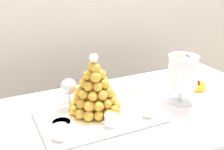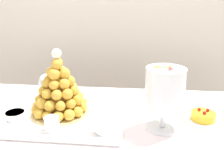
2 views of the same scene
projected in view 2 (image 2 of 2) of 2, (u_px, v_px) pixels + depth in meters
name	position (u px, v px, depth m)	size (l,w,h in m)	color
buffet_table	(96.00, 147.00, 0.97)	(1.53, 0.78, 0.77)	brown
serving_tray	(59.00, 117.00, 0.95)	(0.54, 0.35, 0.02)	white
croquembouche	(59.00, 90.00, 0.96)	(0.24, 0.24, 0.28)	tan
dessert_cup_mid_left	(52.00, 124.00, 0.85)	(0.06, 0.06, 0.05)	silver
dessert_cup_centre	(102.00, 126.00, 0.83)	(0.05, 0.05, 0.06)	silver
creme_brulee_ramekin	(15.00, 114.00, 0.95)	(0.08, 0.08, 0.02)	white
macaron_goblet	(165.00, 90.00, 0.83)	(0.14, 0.14, 0.26)	white
fruit_tart_plate	(203.00, 118.00, 0.93)	(0.17, 0.17, 0.05)	white
wine_glass	(47.00, 83.00, 1.06)	(0.07, 0.07, 0.15)	silver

